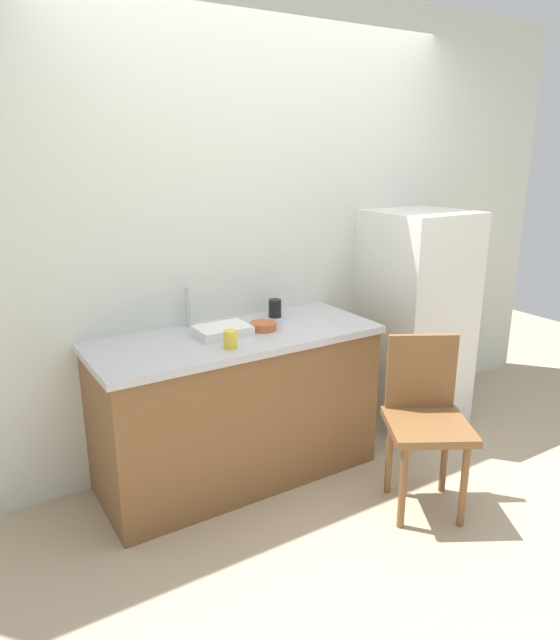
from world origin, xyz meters
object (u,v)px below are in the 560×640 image
object	(u,v)px
chair	(425,415)
dish_tray	(223,331)
terracotta_bowl	(263,326)
cup_black	(275,308)
refrigerator	(415,320)
cup_yellow	(230,339)

from	to	relation	value
chair	dish_tray	size ratio (longest dim) A/B	3.18
chair	terracotta_bowl	world-z (taller)	same
terracotta_bowl	cup_black	world-z (taller)	cup_black
refrigerator	terracotta_bowl	distance (m)	1.19
refrigerator	chair	world-z (taller)	refrigerator
cup_black	cup_yellow	distance (m)	0.59
refrigerator	terracotta_bowl	size ratio (longest dim) A/B	9.83
chair	cup_black	bearing A→B (deg)	140.34
dish_tray	cup_yellow	size ratio (longest dim) A/B	3.14
terracotta_bowl	chair	bearing A→B (deg)	-54.19
chair	dish_tray	distance (m)	1.13
chair	cup_yellow	world-z (taller)	cup_yellow
cup_black	cup_yellow	xyz separation A→B (m)	(-0.47, -0.35, -0.01)
refrigerator	chair	size ratio (longest dim) A/B	1.60
terracotta_bowl	cup_black	bearing A→B (deg)	44.26
dish_tray	cup_black	bearing A→B (deg)	19.71
terracotta_bowl	cup_yellow	size ratio (longest dim) A/B	1.62
refrigerator	chair	xyz separation A→B (m)	(-0.66, -0.76, -0.21)
refrigerator	chair	bearing A→B (deg)	-131.01
terracotta_bowl	cup_black	size ratio (longest dim) A/B	1.39
cup_black	terracotta_bowl	bearing A→B (deg)	-135.74
cup_black	cup_yellow	bearing A→B (deg)	-143.39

